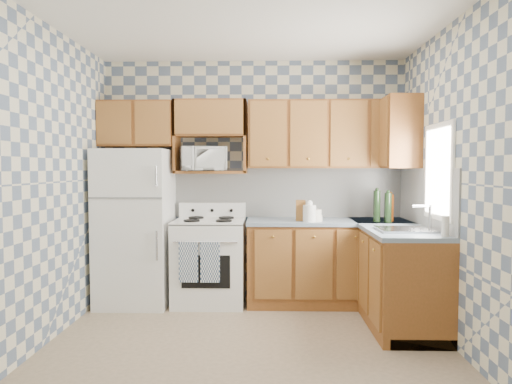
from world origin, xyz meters
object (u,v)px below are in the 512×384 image
refrigerator (136,227)px  electric_kettle (309,213)px  stove_body (210,262)px  microwave (203,159)px

refrigerator → electric_kettle: bearing=-4.3°
refrigerator → stove_body: 0.89m
stove_body → electric_kettle: size_ratio=5.16×
stove_body → electric_kettle: 1.22m
stove_body → electric_kettle: bearing=-8.9°
microwave → electric_kettle: size_ratio=2.77×
microwave → electric_kettle: 1.32m
microwave → electric_kettle: bearing=-29.9°
stove_body → microwave: size_ratio=1.86×
refrigerator → microwave: microwave is taller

